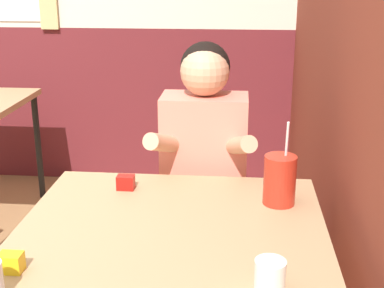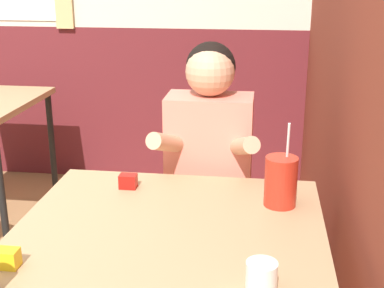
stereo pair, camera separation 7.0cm
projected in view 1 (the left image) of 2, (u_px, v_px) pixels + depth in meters
name	position (u px, v px, depth m)	size (l,w,h in m)	color
brick_wall_right	(335.00, 3.00, 2.23)	(0.08, 4.54, 2.70)	brown
main_table	(169.00, 255.00, 1.58)	(0.93, 0.96, 0.75)	tan
person_seated	(204.00, 186.00, 2.20)	(0.42, 0.40, 1.22)	#EA7F6B
cocktail_pitcher	(280.00, 180.00, 1.74)	(0.11, 0.11, 0.28)	#B22819
glass_center	(270.00, 277.00, 1.27)	(0.08, 0.08, 0.09)	silver
condiment_ketchup	(126.00, 182.00, 1.88)	(0.06, 0.04, 0.05)	#B7140F
condiment_mustard	(11.00, 263.00, 1.37)	(0.06, 0.04, 0.05)	yellow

